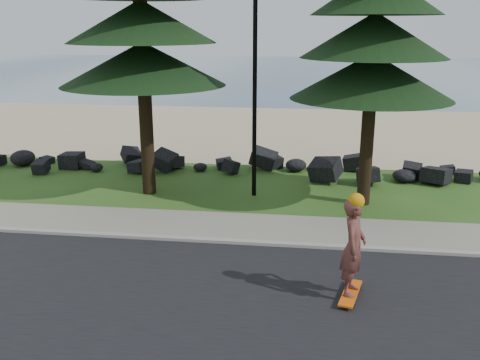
% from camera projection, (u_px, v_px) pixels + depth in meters
% --- Properties ---
extents(ground, '(160.00, 160.00, 0.00)m').
position_uv_depth(ground, '(241.00, 231.00, 14.62)').
color(ground, '#264F18').
rests_on(ground, ground).
extents(road, '(160.00, 7.00, 0.02)m').
position_uv_depth(road, '(212.00, 316.00, 10.34)').
color(road, black).
rests_on(road, ground).
extents(kerb, '(160.00, 0.20, 0.10)m').
position_uv_depth(kerb, '(237.00, 242.00, 13.75)').
color(kerb, '#9A968A').
rests_on(kerb, ground).
extents(sidewalk, '(160.00, 2.00, 0.08)m').
position_uv_depth(sidewalk, '(242.00, 227.00, 14.80)').
color(sidewalk, gray).
rests_on(sidewalk, ground).
extents(beach_sand, '(160.00, 15.00, 0.01)m').
position_uv_depth(beach_sand, '(277.00, 130.00, 28.41)').
color(beach_sand, tan).
rests_on(beach_sand, ground).
extents(ocean, '(160.00, 58.00, 0.01)m').
position_uv_depth(ocean, '(297.00, 71.00, 63.12)').
color(ocean, '#3D5D74').
rests_on(ocean, ground).
extents(seawall_boulders, '(60.00, 2.40, 1.10)m').
position_uv_depth(seawall_boulders, '(261.00, 175.00, 19.95)').
color(seawall_boulders, black).
rests_on(seawall_boulders, ground).
extents(lamp_post, '(0.25, 0.14, 8.14)m').
position_uv_depth(lamp_post, '(255.00, 68.00, 16.50)').
color(lamp_post, black).
rests_on(lamp_post, ground).
extents(skateboarder, '(0.64, 1.25, 2.26)m').
position_uv_depth(skateboarder, '(353.00, 247.00, 10.73)').
color(skateboarder, '#E3590D').
rests_on(skateboarder, ground).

